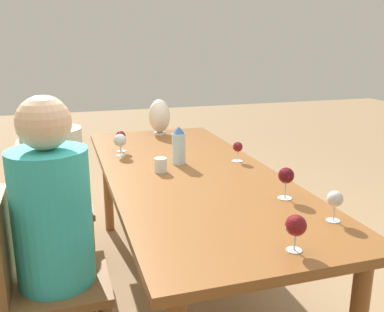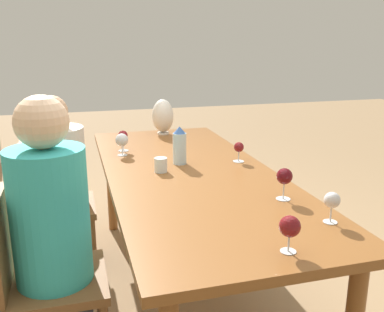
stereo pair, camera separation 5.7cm
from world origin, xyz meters
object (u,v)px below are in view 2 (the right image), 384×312
Objects in this scene: person_far at (60,181)px; wine_glass_1 at (290,227)px; wine_glass_3 at (122,140)px; vase at (163,116)px; water_tumbler at (161,165)px; chair_near at (40,276)px; chair_far at (49,203)px; wine_glass_0 at (123,136)px; wine_glass_5 at (332,201)px; wine_glass_2 at (239,148)px; person_near at (55,230)px; wine_glass_4 at (284,177)px; water_bottle at (180,146)px.

wine_glass_1 is at bearing -151.84° from person_far.
person_far reaches higher than wine_glass_3.
wine_glass_3 is at bearing 145.12° from vase.
water_tumbler is 0.30× the size of vase.
vase reaches higher than wine_glass_3.
chair_far is at bearing 0.00° from chair_near.
water_tumbler is at bearing -125.63° from chair_far.
wine_glass_0 reaches higher than wine_glass_5.
water_tumbler is 0.67× the size of wine_glass_2.
wine_glass_3 is (0.41, 0.16, 0.06)m from water_tumbler.
wine_glass_3 is 0.11× the size of person_near.
person_near is (-0.96, 0.42, -0.18)m from wine_glass_0.
wine_glass_3 is 1.05m from chair_near.
wine_glass_0 is at bearing -81.73° from person_far.
vase is at bearing -57.34° from person_far.
wine_glass_4 is at bearing -170.94° from vase.
chair_near is at bearing 83.62° from wine_glass_4.
wine_glass_5 is 0.11× the size of person_far.
wine_glass_1 is at bearing -149.45° from chair_far.
wine_glass_4 is (-1.52, -0.24, -0.03)m from vase.
wine_glass_5 is 0.10× the size of person_near.
water_bottle is 1.51× the size of wine_glass_4.
wine_glass_3 is 1.10× the size of wine_glass_5.
chair_near is 1.00× the size of chair_far.
chair_near is at bearing 152.74° from wine_glass_0.
water_bottle reaches higher than chair_far.
wine_glass_2 reaches higher than chair_far.
wine_glass_0 is (-0.44, 0.36, -0.04)m from vase.
chair_far is (1.31, 1.16, -0.39)m from wine_glass_5.
wine_glass_2 is at bearing -12.99° from wine_glass_1.
vase is at bearing -29.08° from person_near.
wine_glass_1 is 0.12× the size of person_far.
chair_far is (0.90, 0.00, 0.00)m from chair_near.
water_tumbler is 0.85m from chair_near.
wine_glass_4 is at bearing -96.87° from person_near.
wine_glass_0 is at bearing 29.03° from wine_glass_4.
water_bottle is 1.68× the size of wine_glass_1.
wine_glass_2 is at bearing -63.84° from person_near.
wine_glass_1 is 0.90× the size of wine_glass_4.
chair_near is 0.23m from person_near.
water_bottle is at bearing -50.87° from person_near.
vase is at bearing -59.89° from chair_far.
wine_glass_1 is (-1.03, -0.24, 0.05)m from water_tumbler.
wine_glass_0 is at bearing -83.08° from chair_far.
water_tumbler is at bearing 13.04° from wine_glass_1.
wine_glass_1 is at bearing -166.13° from wine_glass_0.
wine_glass_1 is (-1.99, -0.02, -0.05)m from vase.
water_tumbler is 0.99m from vase.
wine_glass_5 is at bearing -110.67° from person_near.
person_near is at bearing 150.92° from vase.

